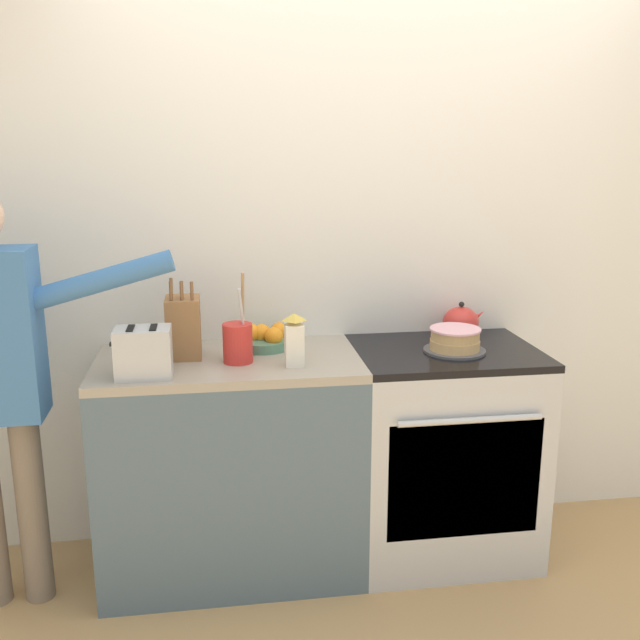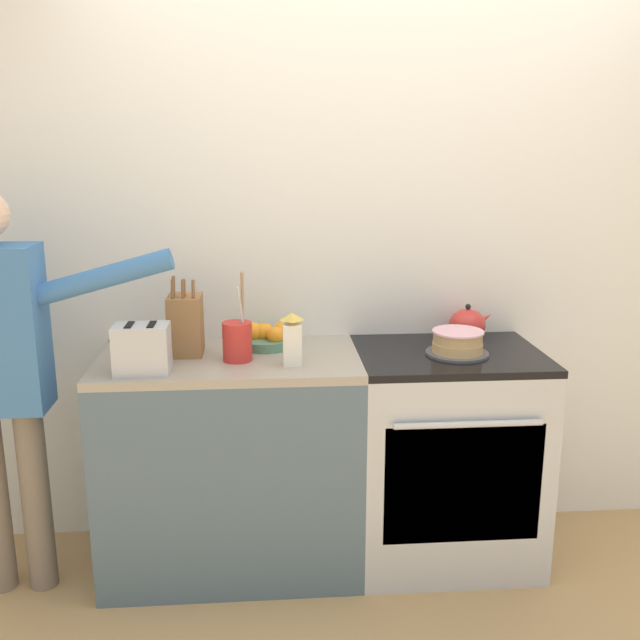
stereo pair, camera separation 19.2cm
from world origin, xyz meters
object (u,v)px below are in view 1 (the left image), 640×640
at_px(toaster, 143,353).
at_px(milk_carton, 294,341).
at_px(knife_block, 183,327).
at_px(stove_range, 442,451).
at_px(utensil_crock, 238,342).
at_px(fruit_bowl, 264,339).
at_px(layer_cake, 455,341).
at_px(tea_kettle, 461,322).

height_order(toaster, milk_carton, milk_carton).
height_order(knife_block, toaster, knife_block).
bearing_deg(stove_range, knife_block, 177.01).
relative_size(knife_block, utensil_crock, 0.91).
distance_m(fruit_bowl, milk_carton, 0.29).
bearing_deg(toaster, fruit_bowl, 34.92).
bearing_deg(stove_range, utensil_crock, -176.62).
distance_m(stove_range, milk_carton, 0.86).
bearing_deg(utensil_crock, knife_block, 153.00).
relative_size(knife_block, milk_carton, 1.56).
bearing_deg(knife_block, layer_cake, -4.95).
relative_size(utensil_crock, milk_carton, 1.72).
bearing_deg(tea_kettle, knife_block, -173.95).
bearing_deg(knife_block, tea_kettle, 6.05).
relative_size(layer_cake, toaster, 1.17).
relative_size(tea_kettle, toaster, 0.89).
bearing_deg(milk_carton, toaster, -174.45).
height_order(tea_kettle, milk_carton, milk_carton).
distance_m(layer_cake, toaster, 1.23).
height_order(utensil_crock, fruit_bowl, utensil_crock).
bearing_deg(toaster, utensil_crock, 20.66).
bearing_deg(milk_carton, fruit_bowl, 109.89).
xyz_separation_m(utensil_crock, toaster, (-0.34, -0.13, 0.01)).
distance_m(layer_cake, tea_kettle, 0.24).
xyz_separation_m(knife_block, milk_carton, (0.42, -0.18, -0.02)).
bearing_deg(toaster, tea_kettle, 15.29).
bearing_deg(knife_block, milk_carton, -23.49).
bearing_deg(toaster, milk_carton, 5.55).
xyz_separation_m(knife_block, toaster, (-0.14, -0.24, -0.03)).
xyz_separation_m(layer_cake, knife_block, (-1.08, 0.09, 0.08)).
bearing_deg(fruit_bowl, knife_block, -165.42).
xyz_separation_m(layer_cake, toaster, (-1.22, -0.14, 0.04)).
height_order(layer_cake, toaster, toaster).
bearing_deg(stove_range, tea_kettle, 55.85).
bearing_deg(toaster, knife_block, 60.14).
bearing_deg(toaster, layer_cake, 6.63).
relative_size(toaster, milk_carton, 1.05).
bearing_deg(knife_block, stove_range, -2.99).
xyz_separation_m(tea_kettle, fruit_bowl, (-0.87, -0.04, -0.03)).
xyz_separation_m(tea_kettle, milk_carton, (-0.77, -0.31, 0.03)).
relative_size(knife_block, fruit_bowl, 1.33).
bearing_deg(fruit_bowl, toaster, -145.08).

